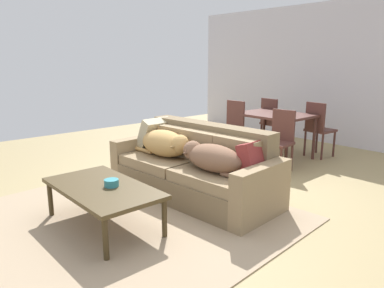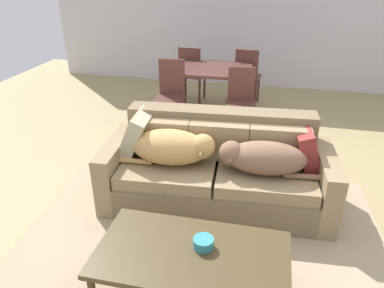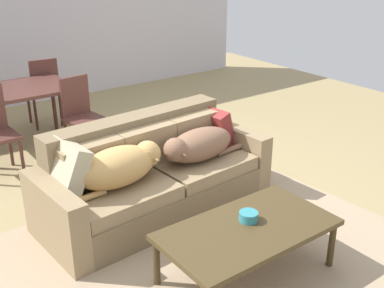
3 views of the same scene
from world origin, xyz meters
name	(u,v)px [view 1 (image 1 of 3)]	position (x,y,z in m)	size (l,w,h in m)	color
ground_plane	(203,200)	(0.00, 0.00, 0.00)	(10.00, 10.00, 0.00)	tan
back_partition	(364,75)	(0.00, 4.00, 1.35)	(8.00, 0.12, 2.70)	silver
area_rug	(128,216)	(-0.17, -0.92, 0.01)	(3.11, 2.88, 0.01)	tan
couch	(195,169)	(-0.18, 0.04, 0.33)	(2.20, 1.02, 0.86)	#786447
dog_on_left_cushion	(166,143)	(-0.57, -0.10, 0.61)	(0.91, 0.44, 0.33)	tan
dog_on_right_cushion	(211,157)	(0.24, -0.10, 0.59)	(0.91, 0.40, 0.30)	#855E46
throw_pillow_by_left_arm	(155,135)	(-0.99, 0.03, 0.64)	(0.14, 0.44, 0.44)	#BCB18E
throw_pillow_by_right_arm	(254,159)	(0.63, 0.14, 0.61)	(0.14, 0.37, 0.37)	maroon
coffee_table	(103,190)	(-0.15, -1.22, 0.38)	(1.29, 0.71, 0.42)	#49391F
bowl_on_coffee_table	(111,183)	(-0.08, -1.15, 0.46)	(0.14, 0.14, 0.07)	teal
dining_table	(275,118)	(-0.62, 2.23, 0.68)	(1.13, 0.88, 0.75)	#522D27
dining_chair_near_left	(231,127)	(-1.11, 1.70, 0.52)	(0.42, 0.42, 0.96)	#522D27
dining_chair_near_right	(279,138)	(-0.13, 1.67, 0.50)	(0.45, 0.45, 0.91)	#522D27
dining_chair_far_left	(272,120)	(-1.06, 2.76, 0.52)	(0.42, 0.42, 0.94)	#522D27
dining_chair_far_right	(318,127)	(-0.15, 2.81, 0.52)	(0.43, 0.43, 0.94)	#522D27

